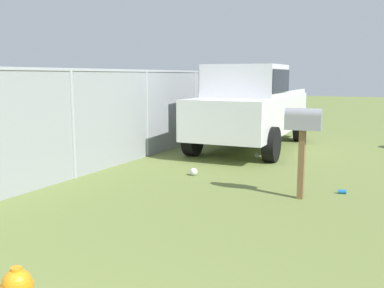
{
  "coord_description": "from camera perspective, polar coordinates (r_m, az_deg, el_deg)",
  "views": [
    {
      "loc": [
        -0.57,
        -1.86,
        1.84
      ],
      "look_at": [
        4.15,
        0.51,
        1.01
      ],
      "focal_mm": 41.02,
      "sensor_mm": 36.0,
      "label": 1
    }
  ],
  "objects": [
    {
      "name": "mailbox",
      "position": [
        6.66,
        14.23,
        2.24
      ],
      "size": [
        0.26,
        0.54,
        1.36
      ],
      "rotation": [
        0.0,
        0.0,
        0.11
      ],
      "color": "brown",
      "rests_on": "ground"
    },
    {
      "name": "pickup_truck",
      "position": [
        11.09,
        7.58,
        5.03
      ],
      "size": [
        5.07,
        2.28,
        2.09
      ],
      "rotation": [
        0.0,
        0.0,
        3.19
      ],
      "color": "silver",
      "rests_on": "ground"
    },
    {
      "name": "fence_section",
      "position": [
        9.99,
        -5.9,
        4.35
      ],
      "size": [
        14.67,
        0.07,
        1.97
      ],
      "color": "#9EA3A8",
      "rests_on": "ground"
    },
    {
      "name": "litter_cup_near_hydrant",
      "position": [
        10.08,
        8.39,
        -1.46
      ],
      "size": [
        0.13,
        0.12,
        0.08
      ],
      "primitive_type": "cylinder",
      "rotation": [
        0.0,
        1.57,
        3.63
      ],
      "color": "white",
      "rests_on": "ground"
    },
    {
      "name": "litter_can_midfield_b",
      "position": [
        7.31,
        18.94,
        -5.88
      ],
      "size": [
        0.09,
        0.13,
        0.07
      ],
      "primitive_type": "cylinder",
      "rotation": [
        0.0,
        1.57,
        1.83
      ],
      "color": "blue",
      "rests_on": "ground"
    },
    {
      "name": "litter_bag_midfield_a",
      "position": [
        8.15,
        0.21,
        -3.62
      ],
      "size": [
        0.14,
        0.14,
        0.14
      ],
      "primitive_type": "sphere",
      "color": "silver",
      "rests_on": "ground"
    }
  ]
}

